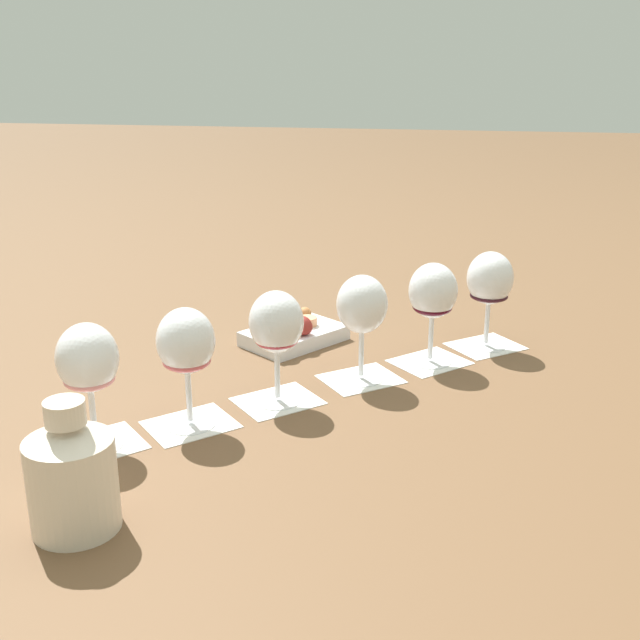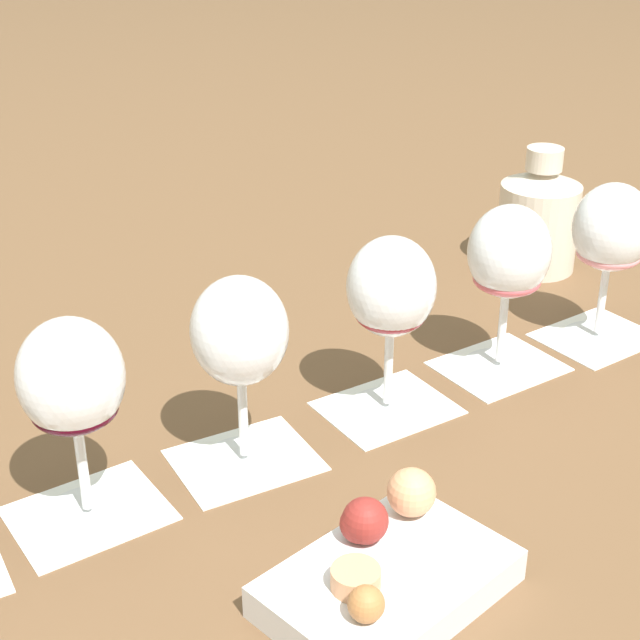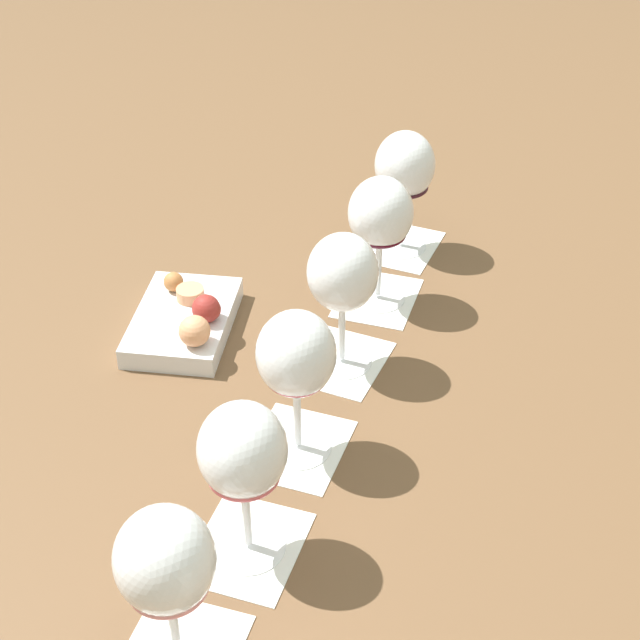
{
  "view_description": "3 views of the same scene",
  "coord_description": "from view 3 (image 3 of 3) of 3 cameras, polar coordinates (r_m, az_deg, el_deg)",
  "views": [
    {
      "loc": [
        -1.07,
        -0.18,
        0.48
      ],
      "look_at": [
        -0.0,
        0.0,
        0.11
      ],
      "focal_mm": 45.0,
      "sensor_mm": 36.0,
      "label": 1
    },
    {
      "loc": [
        0.69,
        0.11,
        0.46
      ],
      "look_at": [
        -0.0,
        0.0,
        0.11
      ],
      "focal_mm": 55.0,
      "sensor_mm": 36.0,
      "label": 2
    },
    {
      "loc": [
        -0.69,
        0.38,
        0.68
      ],
      "look_at": [
        -0.0,
        0.0,
        0.11
      ],
      "focal_mm": 55.0,
      "sensor_mm": 36.0,
      "label": 3
    }
  ],
  "objects": [
    {
      "name": "wine_glass_1",
      "position": [
        0.82,
        -4.51,
        -7.97
      ],
      "size": [
        0.08,
        0.08,
        0.16
      ],
      "color": "white",
      "rests_on": "tasting_card_1"
    },
    {
      "name": "tasting_card_4",
      "position": [
        1.2,
        3.35,
        1.3
      ],
      "size": [
        0.14,
        0.14,
        0.0
      ],
      "color": "white",
      "rests_on": "ground_plane"
    },
    {
      "name": "wine_glass_3",
      "position": [
        1.03,
        1.32,
        2.38
      ],
      "size": [
        0.08,
        0.08,
        0.16
      ],
      "color": "white",
      "rests_on": "tasting_card_3"
    },
    {
      "name": "tasting_card_3",
      "position": [
        1.1,
        1.25,
        -2.42
      ],
      "size": [
        0.14,
        0.14,
        0.0
      ],
      "color": "white",
      "rests_on": "ground_plane"
    },
    {
      "name": "tasting_card_1",
      "position": [
        0.9,
        -4.18,
        -13.01
      ],
      "size": [
        0.14,
        0.14,
        0.0
      ],
      "color": "white",
      "rests_on": "ground_plane"
    },
    {
      "name": "wine_glass_2",
      "position": [
        0.92,
        -1.39,
        -2.41
      ],
      "size": [
        0.08,
        0.08,
        0.16
      ],
      "color": "white",
      "rests_on": "tasting_card_2"
    },
    {
      "name": "wine_glass_5",
      "position": [
        1.25,
        4.94,
        8.65
      ],
      "size": [
        0.08,
        0.08,
        0.16
      ],
      "color": "white",
      "rests_on": "tasting_card_5"
    },
    {
      "name": "ground_plane",
      "position": [
        1.04,
        0.01,
        -4.77
      ],
      "size": [
        8.0,
        8.0,
        0.0
      ],
      "primitive_type": "plane",
      "color": "brown"
    },
    {
      "name": "tasting_card_2",
      "position": [
        0.99,
        -1.3,
        -7.41
      ],
      "size": [
        0.14,
        0.14,
        0.0
      ],
      "color": "white",
      "rests_on": "ground_plane"
    },
    {
      "name": "wine_glass_0",
      "position": [
        0.75,
        -8.96,
        -14.02
      ],
      "size": [
        0.08,
        0.08,
        0.16
      ],
      "color": "white",
      "rests_on": "tasting_card_0"
    },
    {
      "name": "snack_dish",
      "position": [
        1.14,
        -7.78,
        0.04
      ],
      "size": [
        0.2,
        0.18,
        0.06
      ],
      "color": "silver",
      "rests_on": "ground_plane"
    },
    {
      "name": "tasting_card_5",
      "position": [
        1.3,
        4.7,
        4.32
      ],
      "size": [
        0.14,
        0.14,
        0.0
      ],
      "color": "white",
      "rests_on": "ground_plane"
    },
    {
      "name": "wine_glass_4",
      "position": [
        1.14,
        3.54,
        5.86
      ],
      "size": [
        0.08,
        0.08,
        0.16
      ],
      "color": "white",
      "rests_on": "tasting_card_4"
    }
  ]
}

